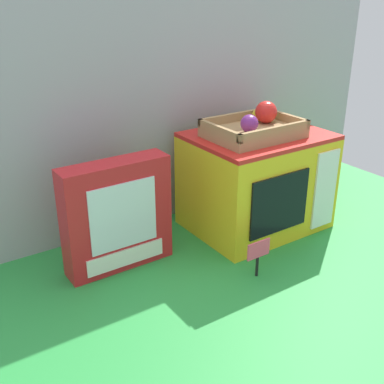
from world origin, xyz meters
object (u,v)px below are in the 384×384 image
at_px(toy_microwave, 256,181).
at_px(cookie_set_box, 117,216).
at_px(price_sign, 258,253).
at_px(food_groups_crate, 256,127).

relative_size(toy_microwave, cookie_set_box, 1.34).
bearing_deg(cookie_set_box, price_sign, -42.62).
height_order(toy_microwave, cookie_set_box, same).
distance_m(toy_microwave, food_groups_crate, 0.17).
height_order(cookie_set_box, price_sign, cookie_set_box).
height_order(food_groups_crate, price_sign, food_groups_crate).
xyz_separation_m(food_groups_crate, price_sign, (-0.16, -0.21, -0.25)).
distance_m(toy_microwave, cookie_set_box, 0.45).
height_order(toy_microwave, price_sign, toy_microwave).
bearing_deg(cookie_set_box, food_groups_crate, -3.93).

